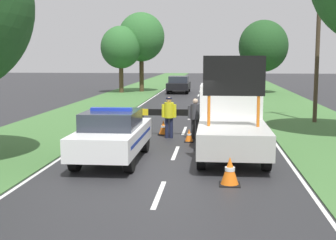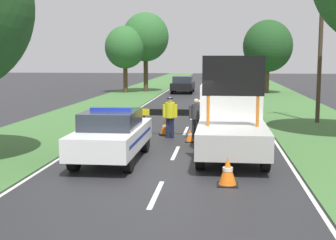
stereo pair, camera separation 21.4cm
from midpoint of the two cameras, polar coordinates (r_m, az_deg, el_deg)
ground_plane at (r=14.11m, az=-0.03°, el=-5.32°), size 160.00×160.00×0.00m
lane_markings at (r=30.28m, az=2.98°, el=1.65°), size 7.20×70.46×0.01m
grass_verge_left at (r=34.61m, az=-6.73°, el=2.38°), size 4.71×120.00×0.03m
grass_verge_right at (r=34.15m, az=13.38°, el=2.15°), size 4.71×120.00×0.03m
police_car at (r=14.43m, az=-7.18°, el=-1.75°), size 1.79×4.68×1.66m
work_truck at (r=15.35m, az=7.32°, el=-0.13°), size 2.06×5.21×3.21m
road_barrier at (r=18.95m, az=0.67°, el=0.76°), size 3.41×0.08×1.07m
police_officer at (r=18.35m, az=-0.21°, el=0.76°), size 0.58×0.37×1.62m
pedestrian_civilian at (r=18.11m, az=3.01°, el=0.56°), size 0.57×0.36×1.59m
traffic_cone_near_police at (r=18.28m, az=7.53°, el=-1.46°), size 0.43×0.43×0.59m
traffic_cone_centre_front at (r=11.78m, az=7.02°, el=-6.19°), size 0.52×0.52×0.72m
traffic_cone_near_truck at (r=19.26m, az=-0.90°, el=-0.93°), size 0.43×0.43×0.59m
traffic_cone_behind_barrier at (r=17.04m, az=-5.32°, el=-2.14°), size 0.40×0.40×0.56m
traffic_cone_lane_edge at (r=17.62m, az=2.23°, el=-1.89°), size 0.35×0.35×0.50m
queued_car_wagon_maroon at (r=23.37m, az=6.75°, el=1.78°), size 1.73×4.15×1.50m
queued_car_sedan_silver at (r=29.04m, az=6.41°, el=2.92°), size 1.84×4.51×1.47m
queued_car_hatch_blue at (r=36.12m, az=6.47°, el=3.79°), size 1.87×3.91×1.47m
queued_car_sedan_black at (r=42.07m, az=1.18°, el=4.39°), size 1.90×4.55×1.50m
roadside_tree_near_right at (r=43.35m, az=-3.41°, el=10.04°), size 4.23×4.23×7.23m
roadside_tree_mid_right at (r=42.23m, az=11.41°, el=8.82°), size 4.30×4.30×6.40m
roadside_tree_far_left at (r=42.15m, az=-5.91°, el=8.79°), size 3.58×3.58×5.93m
utility_pole at (r=23.70m, az=17.60°, el=10.40°), size 1.20×0.20×8.66m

